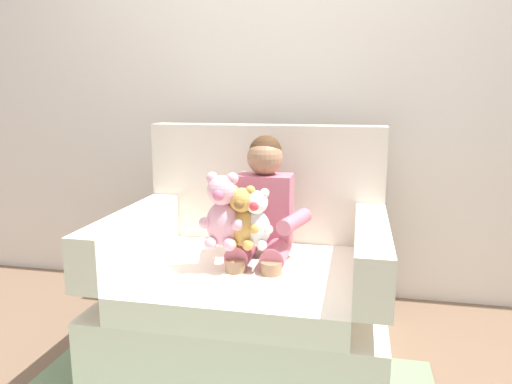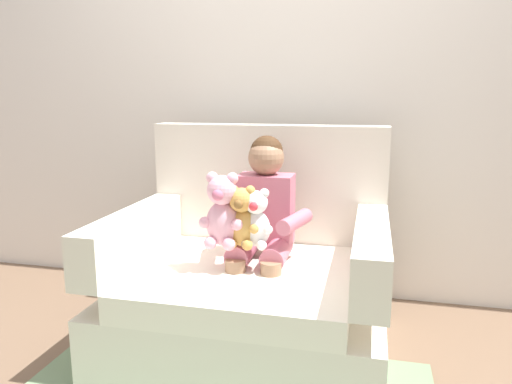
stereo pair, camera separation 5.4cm
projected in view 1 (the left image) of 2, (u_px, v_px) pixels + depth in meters
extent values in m
plane|color=brown|center=(249.00, 347.00, 2.32)|extent=(8.00, 8.00, 0.00)
cube|color=silver|center=(278.00, 75.00, 2.83)|extent=(6.00, 0.10, 2.60)
cube|color=silver|center=(249.00, 318.00, 2.29)|extent=(1.23, 1.00, 0.30)
cube|color=white|center=(245.00, 282.00, 2.19)|extent=(0.95, 0.86, 0.12)
cube|color=silver|center=(266.00, 182.00, 2.59)|extent=(1.23, 0.14, 0.61)
cube|color=silver|center=(131.00, 237.00, 2.26)|extent=(0.14, 0.86, 0.23)
cube|color=silver|center=(371.00, 252.00, 2.04)|extent=(0.14, 0.86, 0.23)
cube|color=#C66B7F|center=(265.00, 209.00, 2.34)|extent=(0.26, 0.16, 0.34)
sphere|color=#9E7556|center=(265.00, 158.00, 2.29)|extent=(0.17, 0.17, 0.17)
sphere|color=#472D19|center=(265.00, 152.00, 2.29)|extent=(0.16, 0.16, 0.16)
cylinder|color=#C66B7F|center=(243.00, 250.00, 2.26)|extent=(0.11, 0.26, 0.11)
cylinder|color=#9E7556|center=(236.00, 291.00, 2.17)|extent=(0.09, 0.09, 0.30)
cylinder|color=#C66B7F|center=(276.00, 253.00, 2.23)|extent=(0.11, 0.26, 0.11)
cylinder|color=#9E7556|center=(271.00, 294.00, 2.13)|extent=(0.09, 0.09, 0.30)
cylinder|color=#C66B7F|center=(226.00, 218.00, 2.26)|extent=(0.13, 0.27, 0.07)
cylinder|color=#C66B7F|center=(294.00, 221.00, 2.19)|extent=(0.13, 0.27, 0.07)
ellipsoid|color=#EAA8BC|center=(223.00, 224.00, 2.13)|extent=(0.15, 0.13, 0.20)
sphere|color=#EAA8BC|center=(222.00, 190.00, 2.09)|extent=(0.13, 0.13, 0.13)
sphere|color=#CC6684|center=(218.00, 195.00, 2.03)|extent=(0.05, 0.05, 0.05)
sphere|color=#EAA8BC|center=(212.00, 178.00, 2.09)|extent=(0.05, 0.05, 0.05)
sphere|color=#EAA8BC|center=(205.00, 223.00, 2.11)|extent=(0.05, 0.05, 0.05)
sphere|color=#EAA8BC|center=(210.00, 243.00, 2.10)|extent=(0.06, 0.06, 0.06)
sphere|color=#EAA8BC|center=(232.00, 179.00, 2.07)|extent=(0.05, 0.05, 0.05)
sphere|color=#EAA8BC|center=(237.00, 225.00, 2.08)|extent=(0.05, 0.05, 0.05)
sphere|color=#EAA8BC|center=(229.00, 244.00, 2.08)|extent=(0.06, 0.06, 0.06)
ellipsoid|color=white|center=(257.00, 229.00, 2.13)|extent=(0.12, 0.10, 0.16)
sphere|color=white|center=(256.00, 202.00, 2.09)|extent=(0.10, 0.10, 0.10)
sphere|color=#DB333D|center=(254.00, 206.00, 2.05)|extent=(0.04, 0.04, 0.04)
sphere|color=white|center=(248.00, 192.00, 2.10)|extent=(0.04, 0.04, 0.04)
sphere|color=white|center=(242.00, 228.00, 2.11)|extent=(0.04, 0.04, 0.04)
sphere|color=white|center=(247.00, 244.00, 2.10)|extent=(0.05, 0.05, 0.05)
sphere|color=white|center=(265.00, 193.00, 2.08)|extent=(0.04, 0.04, 0.04)
sphere|color=white|center=(268.00, 230.00, 2.08)|extent=(0.04, 0.04, 0.04)
sphere|color=white|center=(262.00, 245.00, 2.09)|extent=(0.05, 0.05, 0.05)
ellipsoid|color=gold|center=(242.00, 228.00, 2.13)|extent=(0.13, 0.11, 0.17)
sphere|color=gold|center=(242.00, 200.00, 2.09)|extent=(0.11, 0.11, 0.11)
sphere|color=brown|center=(239.00, 204.00, 2.05)|extent=(0.04, 0.04, 0.04)
sphere|color=gold|center=(233.00, 190.00, 2.10)|extent=(0.04, 0.04, 0.04)
sphere|color=gold|center=(227.00, 227.00, 2.11)|extent=(0.04, 0.04, 0.04)
sphere|color=gold|center=(232.00, 244.00, 2.10)|extent=(0.05, 0.05, 0.05)
sphere|color=gold|center=(250.00, 190.00, 2.08)|extent=(0.04, 0.04, 0.04)
sphere|color=gold|center=(254.00, 229.00, 2.08)|extent=(0.04, 0.04, 0.04)
sphere|color=gold|center=(248.00, 245.00, 2.09)|extent=(0.05, 0.05, 0.05)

